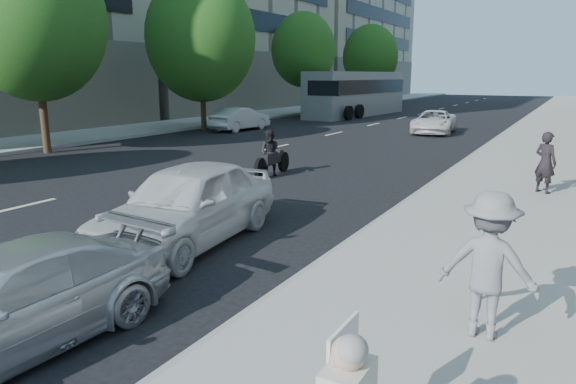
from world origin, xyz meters
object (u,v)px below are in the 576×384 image
Objects in this scene: pedestrian_woman at (545,162)px; white_sedan_mid at (240,119)px; motorcycle at (271,155)px; bus at (357,94)px; jogger at (488,265)px; parked_sedan at (5,303)px; white_sedan_far at (434,122)px; white_sedan_near at (188,204)px.

pedestrian_woman is 0.40× the size of white_sedan_mid.
bus reaches higher than motorcycle.
jogger is at bearing 120.64° from pedestrian_woman.
parked_sedan is (-4.66, -2.75, -0.42)m from jogger.
pedestrian_woman is 27.39m from bus.
jogger is 34.81m from bus.
jogger is 1.09× the size of pedestrian_woman.
white_sedan_mid is 10.64m from white_sedan_far.
jogger is at bearing -80.83° from white_sedan_far.
white_sedan_mid is (-16.08, 9.77, -0.28)m from pedestrian_woman.
pedestrian_woman is (0.07, 8.44, -0.07)m from jogger.
jogger is at bearing -60.38° from bus.
white_sedan_near is at bearing -94.40° from white_sedan_far.
white_sedan_mid is at bearing 122.34° from parked_sedan.
jogger is 10.72m from motorcycle.
bus is (-6.93, 24.03, 1.00)m from motorcycle.
parked_sedan is (-4.73, -11.19, -0.35)m from pedestrian_woman.
white_sedan_mid is at bearing -0.18° from pedestrian_woman.
pedestrian_woman reaches higher than white_sedan_mid.
white_sedan_near is (-5.49, -7.19, -0.17)m from pedestrian_woman.
white_sedan_far reaches higher than parked_sedan.
white_sedan_near is 31.73m from bus.
jogger reaches higher than white_sedan_near.
bus is at bearing 124.83° from white_sedan_far.
white_sedan_mid reaches higher than parked_sedan.
white_sedan_far is at bearing -43.80° from bus.
white_sedan_near is (-5.42, 1.25, -0.24)m from jogger.
jogger is at bearing -52.29° from motorcycle.
motorcycle is (-7.52, 7.63, -0.36)m from jogger.
jogger reaches higher than white_sedan_far.
white_sedan_near is at bearing -78.67° from motorcycle.
white_sedan_near is 20.86m from white_sedan_far.
motorcycle is 25.03m from bus.
parked_sedan is 4.08m from white_sedan_near.
parked_sedan is 1.95× the size of motorcycle.
white_sedan_near is 6.71m from motorcycle.
white_sedan_mid is at bearing -91.52° from bus.
jogger is at bearing -19.46° from white_sedan_near.
white_sedan_mid is at bearing -164.82° from white_sedan_far.
white_sedan_far is 0.36× the size of bus.
parked_sedan is 10.76m from motorcycle.
motorcycle is at bearing 37.20° from pedestrian_woman.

